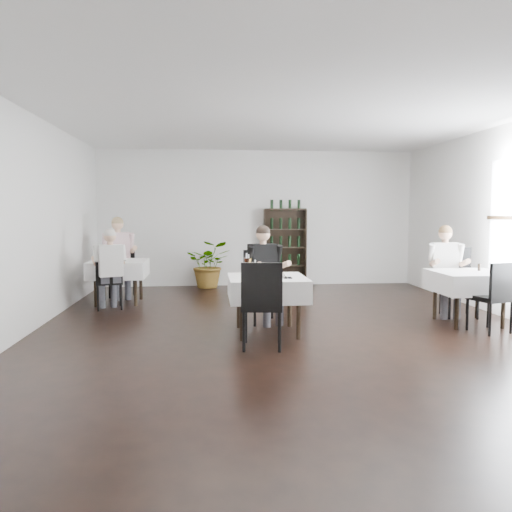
{
  "coord_description": "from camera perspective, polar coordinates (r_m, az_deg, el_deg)",
  "views": [
    {
      "loc": [
        -1.07,
        -6.6,
        1.63
      ],
      "look_at": [
        -0.43,
        0.2,
        1.03
      ],
      "focal_mm": 35.0,
      "sensor_mm": 36.0,
      "label": 1
    }
  ],
  "objects": [
    {
      "name": "room_shell",
      "position": [
        6.69,
        3.87,
        3.85
      ],
      "size": [
        9.0,
        9.0,
        9.0
      ],
      "color": "black",
      "rests_on": "ground"
    },
    {
      "name": "wine_shelf",
      "position": [
        11.07,
        3.34,
        0.92
      ],
      "size": [
        0.9,
        0.28,
        1.75
      ],
      "color": "black",
      "rests_on": "ground"
    },
    {
      "name": "main_table",
      "position": [
        6.72,
        1.29,
        -3.65
      ],
      "size": [
        1.03,
        1.03,
        0.77
      ],
      "color": "black",
      "rests_on": "ground"
    },
    {
      "name": "left_table",
      "position": [
        9.3,
        -15.41,
        -1.43
      ],
      "size": [
        0.98,
        0.98,
        0.77
      ],
      "color": "black",
      "rests_on": "ground"
    },
    {
      "name": "right_table",
      "position": [
        7.93,
        23.12,
        -2.74
      ],
      "size": [
        0.98,
        0.98,
        0.77
      ],
      "color": "black",
      "rests_on": "ground"
    },
    {
      "name": "potted_tree",
      "position": [
        10.86,
        -5.36,
        -0.93
      ],
      "size": [
        0.98,
        0.86,
        1.03
      ],
      "primitive_type": "imported",
      "rotation": [
        0.0,
        0.0,
        -0.07
      ],
      "color": "#20581E",
      "rests_on": "ground"
    },
    {
      "name": "main_chair_far",
      "position": [
        7.47,
        0.68,
        -2.86
      ],
      "size": [
        0.59,
        0.59,
        1.07
      ],
      "color": "black",
      "rests_on": "ground"
    },
    {
      "name": "main_chair_near",
      "position": [
        5.93,
        0.69,
        -5.0
      ],
      "size": [
        0.54,
        0.54,
        1.06
      ],
      "color": "black",
      "rests_on": "ground"
    },
    {
      "name": "left_chair_far",
      "position": [
        10.05,
        -14.99,
        -1.51
      ],
      "size": [
        0.47,
        0.47,
        0.92
      ],
      "color": "black",
      "rests_on": "ground"
    },
    {
      "name": "left_chair_near",
      "position": [
        8.73,
        -16.43,
        -2.39
      ],
      "size": [
        0.52,
        0.52,
        0.95
      ],
      "color": "black",
      "rests_on": "ground"
    },
    {
      "name": "right_chair_far",
      "position": [
        8.51,
        22.04,
        -2.23
      ],
      "size": [
        0.55,
        0.56,
        1.08
      ],
      "color": "black",
      "rests_on": "ground"
    },
    {
      "name": "right_chair_near",
      "position": [
        7.46,
        25.64,
        -3.81
      ],
      "size": [
        0.55,
        0.56,
        0.97
      ],
      "color": "black",
      "rests_on": "ground"
    },
    {
      "name": "diner_main",
      "position": [
        7.36,
        1.03,
        -1.19
      ],
      "size": [
        0.62,
        0.66,
        1.45
      ],
      "color": "#3B3B42",
      "rests_on": "ground"
    },
    {
      "name": "diner_left_far",
      "position": [
        9.86,
        -15.42,
        0.57
      ],
      "size": [
        0.66,
        0.7,
        1.55
      ],
      "color": "#3B3B42",
      "rests_on": "ground"
    },
    {
      "name": "diner_left_near",
      "position": [
        8.62,
        -16.36,
        -0.78
      ],
      "size": [
        0.6,
        0.63,
        1.37
      ],
      "color": "#3B3B42",
      "rests_on": "ground"
    },
    {
      "name": "diner_right_far",
      "position": [
        8.4,
        20.87,
        -0.8
      ],
      "size": [
        0.57,
        0.59,
        1.43
      ],
      "color": "#3B3B42",
      "rests_on": "ground"
    },
    {
      "name": "plate_far",
      "position": [
        6.87,
        2.14,
        -2.04
      ],
      "size": [
        0.3,
        0.3,
        0.09
      ],
      "color": "white",
      "rests_on": "main_table"
    },
    {
      "name": "plate_near",
      "position": [
        6.57,
        1.88,
        -2.4
      ],
      "size": [
        0.3,
        0.3,
        0.07
      ],
      "color": "white",
      "rests_on": "main_table"
    },
    {
      "name": "pilsner_dark",
      "position": [
        6.56,
        -1.08,
        -1.36
      ],
      "size": [
        0.08,
        0.08,
        0.33
      ],
      "color": "black",
      "rests_on": "main_table"
    },
    {
      "name": "pilsner_lager",
      "position": [
        6.78,
        -0.85,
        -1.28
      ],
      "size": [
        0.07,
        0.07,
        0.3
      ],
      "color": "#B3812E",
      "rests_on": "main_table"
    },
    {
      "name": "coke_bottle",
      "position": [
        6.75,
        -0.1,
        -1.57
      ],
      "size": [
        0.06,
        0.06,
        0.22
      ],
      "color": "silver",
      "rests_on": "main_table"
    },
    {
      "name": "napkin_cutlery",
      "position": [
        6.59,
        3.28,
        -2.47
      ],
      "size": [
        0.19,
        0.21,
        0.02
      ],
      "color": "black",
      "rests_on": "main_table"
    },
    {
      "name": "pepper_mill",
      "position": [
        8.1,
        24.14,
        -1.18
      ],
      "size": [
        0.05,
        0.05,
        0.1
      ],
      "primitive_type": "cylinder",
      "rotation": [
        0.0,
        0.0,
        0.31
      ],
      "color": "black",
      "rests_on": "right_table"
    }
  ]
}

